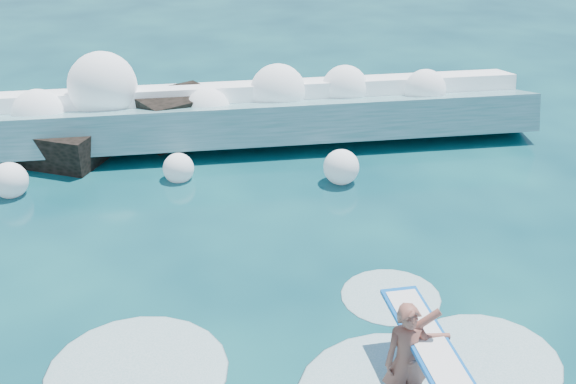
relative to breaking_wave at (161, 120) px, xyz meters
name	(u,v)px	position (x,y,z in m)	size (l,w,h in m)	color
ground	(215,318)	(0.89, -7.75, -0.57)	(200.00, 200.00, 0.00)	#072F3F
breaking_wave	(161,120)	(0.00, 0.00, 0.00)	(18.86, 2.90, 1.63)	teal
rock_cluster	(52,134)	(-2.67, -0.23, -0.14)	(8.17, 3.34, 1.36)	black
surfer_with_board	(411,356)	(3.48, -9.91, 0.09)	(0.94, 2.94, 1.79)	#925144
wave_spray	(139,102)	(-0.49, -0.09, 0.53)	(15.01, 4.69, 2.38)	white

